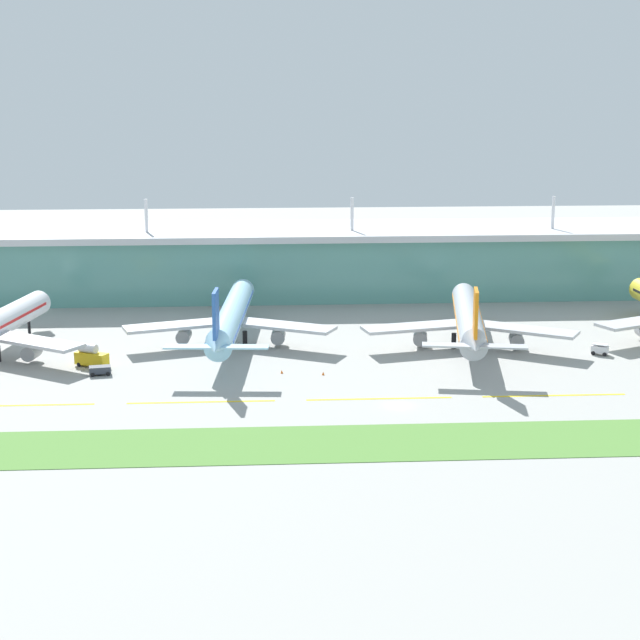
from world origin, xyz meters
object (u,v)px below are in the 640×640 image
fuel_truck (91,356)px  airliner_far_middle (468,320)px  baggage_cart (600,349)px  safety_cone_left_wingtip (282,372)px  safety_cone_nose_front (323,373)px  airliner_near_middle (231,317)px  pushback_tug (100,370)px

fuel_truck → airliner_far_middle: bearing=7.5°
airliner_far_middle → fuel_truck: bearing=-172.5°
baggage_cart → safety_cone_left_wingtip: (-70.82, -10.36, -0.91)m
baggage_cart → safety_cone_nose_front: baggage_cart is taller
safety_cone_left_wingtip → fuel_truck: bearing=169.3°
airliner_near_middle → safety_cone_nose_front: size_ratio=98.68×
airliner_far_middle → pushback_tug: airliner_far_middle is taller
safety_cone_nose_front → safety_cone_left_wingtip: bearing=168.6°
airliner_near_middle → airliner_far_middle: (53.78, -5.65, -0.01)m
airliner_near_middle → fuel_truck: size_ratio=9.10×
airliner_near_middle → safety_cone_left_wingtip: 27.29m
airliner_near_middle → safety_cone_nose_front: (19.48, -25.95, -6.10)m
airliner_far_middle → pushback_tug: (-80.40, -17.47, -5.35)m
fuel_truck → safety_cone_left_wingtip: bearing=-10.7°
fuel_truck → pushback_tug: bearing=-66.7°
baggage_cart → safety_cone_left_wingtip: 71.58m
pushback_tug → safety_cone_left_wingtip: size_ratio=6.78×
safety_cone_left_wingtip → safety_cone_nose_front: bearing=-11.4°
airliner_near_middle → baggage_cart: (81.77, -13.88, -5.19)m
fuel_truck → safety_cone_nose_front: 49.85m
airliner_far_middle → baggage_cart: bearing=-16.4°
pushback_tug → safety_cone_left_wingtip: 37.59m
airliner_far_middle → airliner_near_middle: bearing=174.0°
airliner_near_middle → baggage_cart: size_ratio=17.19×
safety_cone_nose_front → airliner_far_middle: bearing=30.6°
baggage_cart → airliner_near_middle: bearing=170.4°
pushback_tug → safety_cone_nose_front: bearing=-3.5°
fuel_truck → pushback_tug: fuel_truck is taller
baggage_cart → safety_cone_left_wingtip: size_ratio=5.74×
airliner_far_middle → pushback_tug: size_ratio=13.23×
baggage_cart → pushback_tug: baggage_cart is taller
airliner_near_middle → fuel_truck: airliner_near_middle is taller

